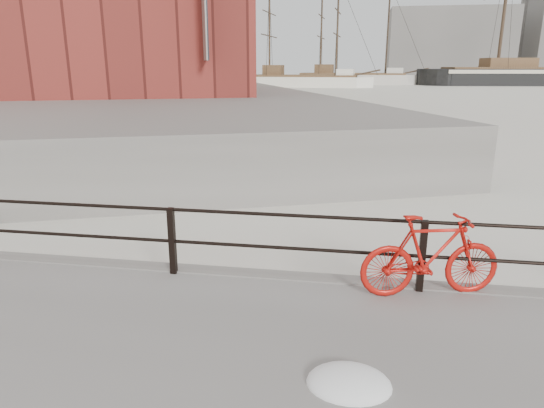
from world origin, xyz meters
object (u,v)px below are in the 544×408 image
at_px(schooner_mid, 352,84).
at_px(workboat_far, 78,98).
at_px(bicycle, 431,256).
at_px(workboat_near, 120,104).
at_px(schooner_left, 302,87).

bearing_deg(schooner_mid, workboat_far, -119.95).
bearing_deg(workboat_far, schooner_mid, 12.46).
bearing_deg(workboat_far, bicycle, -99.16).
xyz_separation_m(bicycle, workboat_near, (-21.68, 34.83, -0.91)).
height_order(schooner_mid, schooner_left, schooner_mid).
relative_size(schooner_mid, workboat_near, 2.32).
distance_m(bicycle, workboat_near, 41.03).
bearing_deg(workboat_near, bicycle, -79.13).
distance_m(bicycle, schooner_left, 73.47).
relative_size(schooner_mid, workboat_far, 2.53).
relative_size(bicycle, workboat_near, 0.17).
distance_m(schooner_left, workboat_far, 37.15).
bearing_deg(workboat_far, workboat_near, -85.12).
relative_size(schooner_mid, schooner_left, 1.09).
distance_m(bicycle, workboat_far, 51.39).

